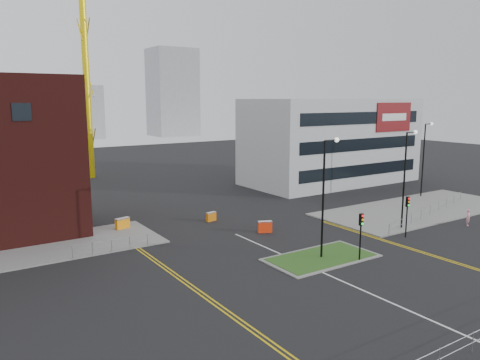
{
  "coord_description": "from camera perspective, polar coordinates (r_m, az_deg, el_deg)",
  "views": [
    {
      "loc": [
        -21.95,
        -17.14,
        12.02
      ],
      "look_at": [
        0.18,
        16.56,
        5.0
      ],
      "focal_mm": 35.0,
      "sensor_mm": 36.0,
      "label": 1
    }
  ],
  "objects": [
    {
      "name": "traffic_light_island",
      "position": [
        36.02,
        14.54,
        -5.66
      ],
      "size": [
        0.28,
        0.33,
        3.65
      ],
      "color": "black",
      "rests_on": "ground"
    },
    {
      "name": "yellow_left_a",
      "position": [
        32.38,
        -7.39,
        -11.99
      ],
      "size": [
        0.12,
        24.0,
        0.01
      ],
      "primitive_type": "cube",
      "color": "gold",
      "rests_on": "ground"
    },
    {
      "name": "streetlamp_right_near",
      "position": [
        45.7,
        19.6,
        0.99
      ],
      "size": [
        1.46,
        0.36,
        9.18
      ],
      "color": "black",
      "rests_on": "ground"
    },
    {
      "name": "traffic_light_right",
      "position": [
        43.28,
        19.73,
        -3.33
      ],
      "size": [
        0.28,
        0.33,
        3.65
      ],
      "color": "black",
      "rests_on": "ground"
    },
    {
      "name": "island_kerb",
      "position": [
        36.73,
        9.88,
        -9.31
      ],
      "size": [
        8.6,
        4.6,
        0.08
      ],
      "primitive_type": "cube",
      "color": "slate",
      "rests_on": "ground"
    },
    {
      "name": "ground",
      "position": [
        30.33,
        17.67,
        -13.96
      ],
      "size": [
        200.0,
        200.0,
        0.0
      ],
      "primitive_type": "plane",
      "color": "black",
      "rests_on": "ground"
    },
    {
      "name": "office_block",
      "position": [
        68.91,
        11.01,
        4.69
      ],
      "size": [
        25.0,
        12.2,
        12.0
      ],
      "color": "silver",
      "rests_on": "ground"
    },
    {
      "name": "yellow_left_b",
      "position": [
        32.5,
        -6.91,
        -11.89
      ],
      "size": [
        0.12,
        24.0,
        0.01
      ],
      "primitive_type": "cube",
      "color": "gold",
      "rests_on": "ground"
    },
    {
      "name": "skyline_b",
      "position": [
        150.62,
        -21.24,
        7.69
      ],
      "size": [
        24.0,
        12.0,
        16.0
      ],
      "primitive_type": "cube",
      "color": "gray",
      "rests_on": "ground"
    },
    {
      "name": "barrier_left",
      "position": [
        44.92,
        -14.14,
        -5.15
      ],
      "size": [
        1.4,
        0.71,
        1.12
      ],
      "color": "orange",
      "rests_on": "ground"
    },
    {
      "name": "barrier_right",
      "position": [
        42.76,
        3.06,
        -5.66
      ],
      "size": [
        1.33,
        0.89,
        1.06
      ],
      "color": "#FD340E",
      "rests_on": "ground"
    },
    {
      "name": "railing_right",
      "position": [
        52.43,
        22.18,
        -3.25
      ],
      "size": [
        19.05,
        5.05,
        1.1
      ],
      "color": "gray",
      "rests_on": "ground"
    },
    {
      "name": "skyline_c",
      "position": [
        157.13,
        -8.21,
        10.5
      ],
      "size": [
        14.0,
        12.0,
        28.0
      ],
      "primitive_type": "cube",
      "color": "gray",
      "rests_on": "ground"
    },
    {
      "name": "grass_island",
      "position": [
        36.72,
        9.88,
        -9.28
      ],
      "size": [
        8.0,
        4.0,
        0.12
      ],
      "primitive_type": "cube",
      "color": "#1D4517",
      "rests_on": "ground"
    },
    {
      "name": "pavement_right",
      "position": [
        55.18,
        20.89,
        -3.3
      ],
      "size": [
        24.0,
        10.0,
        0.12
      ],
      "primitive_type": "cube",
      "color": "slate",
      "rests_on": "ground"
    },
    {
      "name": "streetlamp_right_far",
      "position": [
        61.61,
        21.59,
        3.03
      ],
      "size": [
        1.46,
        0.36,
        9.18
      ],
      "color": "black",
      "rests_on": "ground"
    },
    {
      "name": "barrier_mid",
      "position": [
        46.7,
        -3.54,
        -4.43
      ],
      "size": [
        1.12,
        0.56,
        0.9
      ],
      "color": "orange",
      "rests_on": "ground"
    },
    {
      "name": "yellow_right_a",
      "position": [
        40.85,
        19.61,
        -7.82
      ],
      "size": [
        0.12,
        20.0,
        0.01
      ],
      "primitive_type": "cube",
      "color": "gold",
      "rests_on": "ground"
    },
    {
      "name": "railing_left",
      "position": [
        38.5,
        -15.41,
        -7.52
      ],
      "size": [
        6.05,
        0.05,
        1.1
      ],
      "color": "gray",
      "rests_on": "ground"
    },
    {
      "name": "pedestrian",
      "position": [
        49.9,
        26.07,
        -4.13
      ],
      "size": [
        0.71,
        0.66,
        1.63
      ],
      "primitive_type": "imported",
      "rotation": [
        0.0,
        0.0,
        0.59
      ],
      "color": "pink",
      "rests_on": "ground"
    },
    {
      "name": "centre_line",
      "position": [
        31.5,
        14.79,
        -12.88
      ],
      "size": [
        0.15,
        30.0,
        0.01
      ],
      "primitive_type": "cube",
      "color": "silver",
      "rests_on": "ground"
    },
    {
      "name": "yellow_right_b",
      "position": [
        41.08,
        19.87,
        -7.73
      ],
      "size": [
        0.12,
        20.0,
        0.01
      ],
      "primitive_type": "cube",
      "color": "gold",
      "rests_on": "ground"
    },
    {
      "name": "streetlamp_island",
      "position": [
        35.49,
        10.39,
        -1.01
      ],
      "size": [
        1.46,
        0.36,
        9.18
      ],
      "color": "black",
      "rests_on": "ground"
    }
  ]
}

